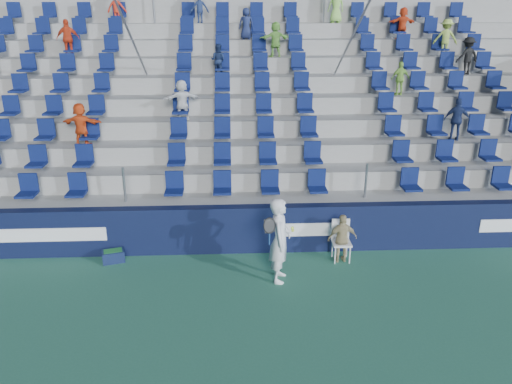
# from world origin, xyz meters

# --- Properties ---
(ground) EXTENTS (70.00, 70.00, 0.00)m
(ground) POSITION_xyz_m (0.00, 0.00, 0.00)
(ground) COLOR #2C684F
(ground) RESTS_ON ground
(sponsor_wall) EXTENTS (24.00, 0.32, 1.20)m
(sponsor_wall) POSITION_xyz_m (0.00, 3.15, 0.60)
(sponsor_wall) COLOR black
(sponsor_wall) RESTS_ON ground
(grandstand) EXTENTS (24.00, 8.17, 6.63)m
(grandstand) POSITION_xyz_m (0.00, 8.24, 2.14)
(grandstand) COLOR gray
(grandstand) RESTS_ON ground
(tennis_player) EXTENTS (0.69, 0.78, 1.94)m
(tennis_player) POSITION_xyz_m (0.67, 1.72, 0.97)
(tennis_player) COLOR white
(tennis_player) RESTS_ON ground
(line_judge_chair) EXTENTS (0.44, 0.45, 0.99)m
(line_judge_chair) POSITION_xyz_m (2.23, 2.65, 0.57)
(line_judge_chair) COLOR white
(line_judge_chair) RESTS_ON ground
(line_judge) EXTENTS (0.73, 0.36, 1.20)m
(line_judge) POSITION_xyz_m (2.23, 2.50, 0.60)
(line_judge) COLOR tan
(line_judge) RESTS_ON ground
(ball_bin) EXTENTS (0.59, 0.46, 0.29)m
(ball_bin) POSITION_xyz_m (-3.23, 2.75, 0.16)
(ball_bin) COLOR #101A3C
(ball_bin) RESTS_ON ground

